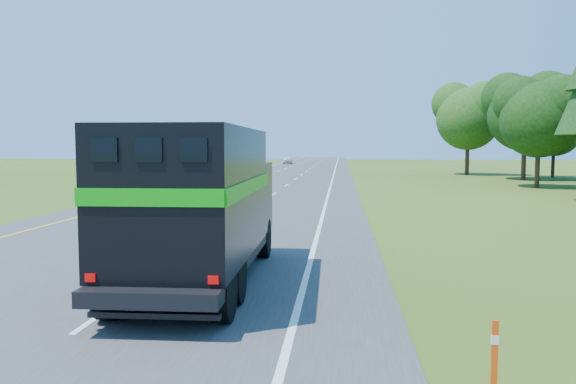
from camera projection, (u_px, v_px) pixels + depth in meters
name	position (u px, v px, depth m)	size (l,w,h in m)	color
road	(269.00, 183.00, 49.80)	(15.00, 260.00, 0.04)	#38383A
lane_markings	(269.00, 183.00, 49.80)	(11.15, 260.00, 0.01)	yellow
horse_truck	(200.00, 202.00, 12.81)	(2.68, 8.09, 3.56)	black
white_suv	(190.00, 184.00, 36.25)	(2.60, 5.63, 1.56)	silver
far_car	(288.00, 160.00, 106.16)	(1.74, 4.33, 1.48)	silver
delineator	(494.00, 360.00, 6.92)	(0.09, 0.05, 1.07)	#ED440C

